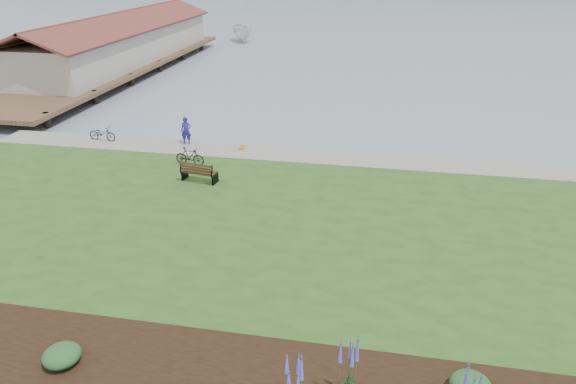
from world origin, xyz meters
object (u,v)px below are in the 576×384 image
Objects in this scene: sailboat at (243,42)px; person at (186,129)px; bicycle_a at (102,133)px; park_bench at (198,172)px.

person is at bearing -106.69° from sailboat.
bicycle_a is (-5.05, -0.30, -0.50)m from person.
park_bench is 8.86m from bicycle_a.
park_bench is 1.06× the size of bicycle_a.
person is 0.08× the size of sailboat.
park_bench is at bearing -104.81° from sailboat.
person is 40.73m from sailboat.
bicycle_a is 40.39m from sailboat.
sailboat is at bearing 111.98° from park_bench.
park_bench reaches higher than bicycle_a.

